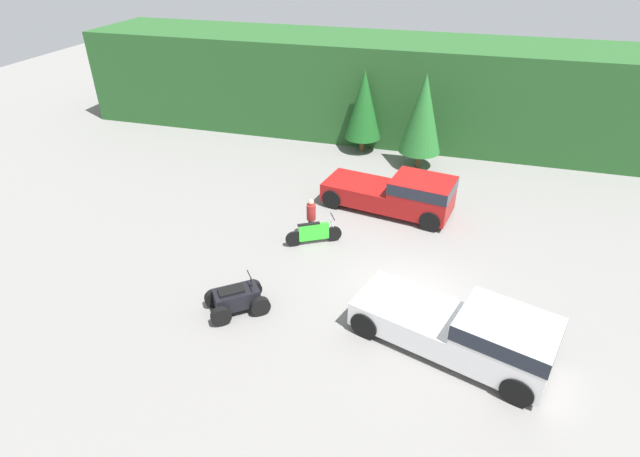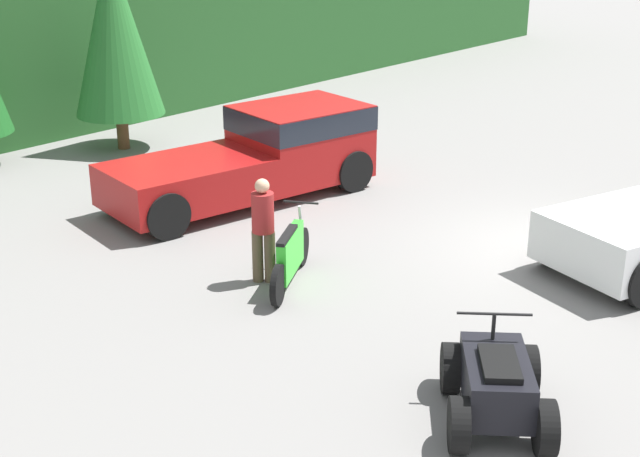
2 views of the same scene
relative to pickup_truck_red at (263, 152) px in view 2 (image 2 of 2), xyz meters
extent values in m
plane|color=slate|center=(1.28, -5.99, -0.95)|extent=(80.00, 80.00, 0.00)
cube|color=#235123|center=(1.28, 10.01, 1.79)|extent=(44.00, 6.00, 5.49)
cylinder|color=brown|center=(0.22, 5.21, -0.51)|extent=(0.29, 0.29, 0.88)
cone|color=#236628|center=(0.22, 5.21, 1.94)|extent=(2.16, 2.16, 4.02)
cube|color=maroon|center=(0.96, -0.17, 0.06)|extent=(2.86, 2.44, 1.54)
cube|color=#1E232D|center=(0.96, -0.17, 0.57)|extent=(2.88, 2.46, 0.49)
cube|color=maroon|center=(-1.83, 0.32, -0.29)|extent=(3.42, 2.54, 0.83)
cylinder|color=black|center=(1.79, 0.63, -0.51)|extent=(0.93, 0.43, 0.90)
cylinder|color=black|center=(1.48, -1.20, -0.51)|extent=(0.93, 0.43, 0.90)
cylinder|color=black|center=(-2.63, 1.40, -0.51)|extent=(0.93, 0.43, 0.90)
cylinder|color=black|center=(-2.95, -0.43, -0.51)|extent=(0.93, 0.43, 0.90)
cylinder|color=black|center=(0.72, -6.38, -0.51)|extent=(0.94, 0.54, 0.90)
cylinder|color=black|center=(-2.18, -3.12, -0.62)|extent=(0.62, 0.42, 0.66)
cylinder|color=black|center=(-3.60, -3.94, -0.62)|extent=(0.62, 0.42, 0.66)
cube|color=green|center=(-2.89, -3.53, -0.41)|extent=(1.14, 0.75, 0.70)
cylinder|color=#B7B7BC|center=(-2.22, -3.15, -0.22)|extent=(0.29, 0.19, 0.79)
cylinder|color=black|center=(-2.22, -3.15, 0.19)|extent=(0.33, 0.54, 0.04)
cube|color=black|center=(-3.06, -3.63, -0.03)|extent=(0.84, 0.57, 0.06)
cylinder|color=black|center=(-3.94, -7.36, -0.62)|extent=(0.65, 0.58, 0.66)
cylinder|color=black|center=(-3.33, -8.13, -0.62)|extent=(0.65, 0.58, 0.66)
cylinder|color=black|center=(-4.95, -8.17, -0.62)|extent=(0.65, 0.58, 0.66)
cylinder|color=black|center=(-4.34, -8.93, -0.62)|extent=(0.65, 0.58, 0.66)
cube|color=black|center=(-4.14, -8.15, -0.42)|extent=(1.60, 1.49, 0.58)
cylinder|color=black|center=(-3.72, -7.82, 0.04)|extent=(0.07, 0.07, 0.35)
cylinder|color=black|center=(-3.72, -7.82, 0.22)|extent=(0.60, 0.75, 0.04)
cube|color=black|center=(-4.26, -8.24, -0.09)|extent=(0.92, 0.86, 0.08)
cylinder|color=brown|center=(-3.17, -3.06, -0.52)|extent=(0.26, 0.26, 0.88)
cylinder|color=brown|center=(-3.05, -3.22, -0.52)|extent=(0.26, 0.26, 0.88)
cylinder|color=maroon|center=(-3.11, -3.14, 0.25)|extent=(0.51, 0.51, 0.66)
sphere|color=tan|center=(-3.11, -3.14, 0.70)|extent=(0.33, 0.33, 0.24)
camera|label=1|loc=(2.05, -19.67, 9.99)|focal=28.00mm
camera|label=2|loc=(-12.49, -12.81, 5.11)|focal=50.00mm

